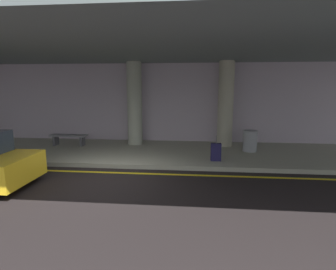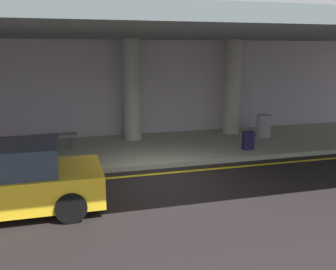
{
  "view_description": "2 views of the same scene",
  "coord_description": "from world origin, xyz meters",
  "px_view_note": "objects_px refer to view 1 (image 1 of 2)",
  "views": [
    {
      "loc": [
        2.67,
        -7.65,
        2.74
      ],
      "look_at": [
        1.79,
        1.37,
        1.12
      ],
      "focal_mm": 29.15,
      "sensor_mm": 36.0,
      "label": 1
    },
    {
      "loc": [
        -2.42,
        -9.24,
        3.4
      ],
      "look_at": [
        0.67,
        1.85,
        0.8
      ],
      "focal_mm": 40.21,
      "sensor_mm": 36.0,
      "label": 2
    }
  ],
  "objects_px": {
    "support_column_left_mid": "(135,104)",
    "trash_bin_steel": "(250,141)",
    "suitcase_upright_primary": "(216,152)",
    "support_column_center": "(226,104)",
    "bench_metal": "(69,138)"
  },
  "relations": [
    {
      "from": "support_column_left_mid",
      "to": "bench_metal",
      "type": "distance_m",
      "value": 3.28
    },
    {
      "from": "suitcase_upright_primary",
      "to": "bench_metal",
      "type": "relative_size",
      "value": 0.56
    },
    {
      "from": "support_column_left_mid",
      "to": "trash_bin_steel",
      "type": "distance_m",
      "value": 5.2
    },
    {
      "from": "suitcase_upright_primary",
      "to": "trash_bin_steel",
      "type": "relative_size",
      "value": 1.06
    },
    {
      "from": "suitcase_upright_primary",
      "to": "support_column_center",
      "type": "bearing_deg",
      "value": 81.55
    },
    {
      "from": "suitcase_upright_primary",
      "to": "bench_metal",
      "type": "bearing_deg",
      "value": 167.01
    },
    {
      "from": "bench_metal",
      "to": "trash_bin_steel",
      "type": "distance_m",
      "value": 7.78
    },
    {
      "from": "support_column_center",
      "to": "support_column_left_mid",
      "type": "bearing_deg",
      "value": 180.0
    },
    {
      "from": "support_column_left_mid",
      "to": "bench_metal",
      "type": "height_order",
      "value": "support_column_left_mid"
    },
    {
      "from": "bench_metal",
      "to": "suitcase_upright_primary",
      "type": "bearing_deg",
      "value": -16.87
    },
    {
      "from": "support_column_center",
      "to": "trash_bin_steel",
      "type": "bearing_deg",
      "value": -46.57
    },
    {
      "from": "support_column_left_mid",
      "to": "trash_bin_steel",
      "type": "relative_size",
      "value": 4.29
    },
    {
      "from": "support_column_left_mid",
      "to": "suitcase_upright_primary",
      "type": "relative_size",
      "value": 4.06
    },
    {
      "from": "suitcase_upright_primary",
      "to": "trash_bin_steel",
      "type": "height_order",
      "value": "suitcase_upright_primary"
    },
    {
      "from": "trash_bin_steel",
      "to": "suitcase_upright_primary",
      "type": "bearing_deg",
      "value": -132.95
    }
  ]
}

